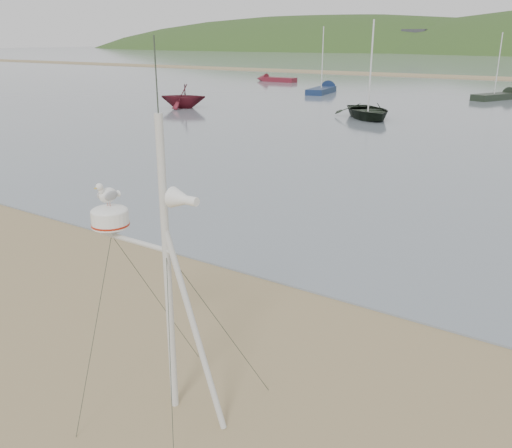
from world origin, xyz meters
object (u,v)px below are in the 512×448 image
Objects in this scene: boat_red at (183,85)px; sailboat_blue_near at (326,89)px; boat_dark at (370,80)px; sailboat_dark_mid at (504,96)px; dinghy_red_far at (271,79)px; mast_rig at (165,330)px.

boat_red is 0.49× the size of sailboat_blue_near.
boat_dark is 0.81× the size of sailboat_dark_mid.
sailboat_blue_near is (2.72, 16.92, -1.33)m from boat_red.
sailboat_blue_near is at bearing -169.82° from sailboat_dark_mid.
sailboat_blue_near is at bearing 82.38° from boat_dark.
sailboat_blue_near is at bearing -35.91° from dinghy_red_far.
boat_red is at bearing 131.10° from mast_rig.
boat_dark is at bearing -54.56° from sailboat_blue_near.
boat_dark is 1.46× the size of boat_red.
mast_rig is at bearing 13.62° from boat_red.
mast_rig is 0.92× the size of dinghy_red_far.
dinghy_red_far is at bearing 144.09° from sailboat_blue_near.
boat_red is at bearing -99.14° from sailboat_blue_near.
boat_dark reaches higher than boat_red.
sailboat_dark_mid is 27.04m from dinghy_red_far.
sailboat_blue_near is (-15.00, -2.69, -0.00)m from sailboat_dark_mid.
dinghy_red_far is at bearing 168.05° from sailboat_dark_mid.
mast_rig is at bearing -115.17° from boat_dark.
sailboat_dark_mid reaches higher than boat_dark.
boat_red is at bearing -70.90° from dinghy_red_far.
mast_rig is 33.48m from boat_red.
mast_rig is 0.75× the size of sailboat_blue_near.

